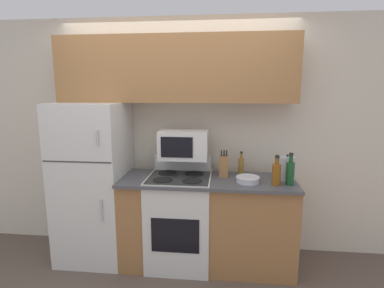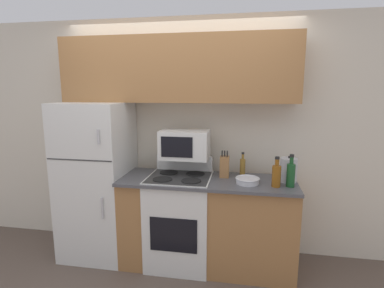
{
  "view_description": "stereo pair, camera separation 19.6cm",
  "coord_description": "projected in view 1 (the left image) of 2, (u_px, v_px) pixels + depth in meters",
  "views": [
    {
      "loc": [
        0.5,
        -2.58,
        1.8
      ],
      "look_at": [
        0.2,
        0.25,
        1.28
      ],
      "focal_mm": 28.0,
      "sensor_mm": 36.0,
      "label": 1
    },
    {
      "loc": [
        0.69,
        -2.55,
        1.8
      ],
      "look_at": [
        0.2,
        0.25,
        1.28
      ],
      "focal_mm": 28.0,
      "sensor_mm": 36.0,
      "label": 2
    }
  ],
  "objects": [
    {
      "name": "bottle_vinegar",
      "position": [
        241.0,
        165.0,
        3.11
      ],
      "size": [
        0.06,
        0.06,
        0.24
      ],
      "color": "olive",
      "rests_on": "lower_cabinets"
    },
    {
      "name": "upper_cabinets",
      "position": [
        175.0,
        70.0,
        3.03
      ],
      "size": [
        2.41,
        0.33,
        0.66
      ],
      "color": "#9E6B3D",
      "rests_on": "refrigerator"
    },
    {
      "name": "bottle_whiskey",
      "position": [
        276.0,
        173.0,
        2.75
      ],
      "size": [
        0.08,
        0.08,
        0.28
      ],
      "color": "brown",
      "rests_on": "lower_cabinets"
    },
    {
      "name": "refrigerator",
      "position": [
        94.0,
        182.0,
        3.16
      ],
      "size": [
        0.69,
        0.68,
        1.66
      ],
      "color": "silver",
      "rests_on": "ground_plane"
    },
    {
      "name": "lower_cabinets",
      "position": [
        207.0,
        222.0,
        3.06
      ],
      "size": [
        1.72,
        0.6,
        0.93
      ],
      "color": "#9E6B3D",
      "rests_on": "ground_plane"
    },
    {
      "name": "stove",
      "position": [
        180.0,
        219.0,
        3.07
      ],
      "size": [
        0.63,
        0.59,
        1.1
      ],
      "color": "silver",
      "rests_on": "ground_plane"
    },
    {
      "name": "wall_back",
      "position": [
        179.0,
        137.0,
        3.34
      ],
      "size": [
        8.0,
        0.05,
        2.55
      ],
      "color": "beige",
      "rests_on": "ground_plane"
    },
    {
      "name": "bowl",
      "position": [
        248.0,
        179.0,
        2.84
      ],
      "size": [
        0.23,
        0.23,
        0.06
      ],
      "color": "silver",
      "rests_on": "lower_cabinets"
    },
    {
      "name": "kettle",
      "position": [
        287.0,
        168.0,
        2.91
      ],
      "size": [
        0.16,
        0.16,
        0.26
      ],
      "color": "#B7B7BC",
      "rests_on": "lower_cabinets"
    },
    {
      "name": "ground_plane",
      "position": [
        169.0,
        278.0,
        2.9
      ],
      "size": [
        12.0,
        12.0,
        0.0
      ],
      "primitive_type": "plane",
      "color": "brown"
    },
    {
      "name": "bottle_wine_green",
      "position": [
        290.0,
        172.0,
        2.76
      ],
      "size": [
        0.08,
        0.08,
        0.3
      ],
      "color": "#194C23",
      "rests_on": "lower_cabinets"
    },
    {
      "name": "microwave",
      "position": [
        184.0,
        144.0,
        3.04
      ],
      "size": [
        0.49,
        0.32,
        0.29
      ],
      "color": "silver",
      "rests_on": "stove"
    },
    {
      "name": "knife_block",
      "position": [
        224.0,
        166.0,
        3.02
      ],
      "size": [
        0.09,
        0.09,
        0.27
      ],
      "color": "#9E6B3D",
      "rests_on": "lower_cabinets"
    }
  ]
}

